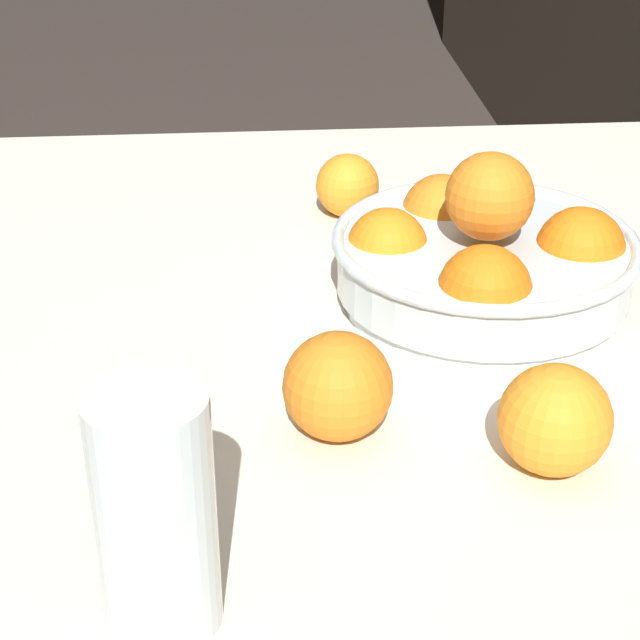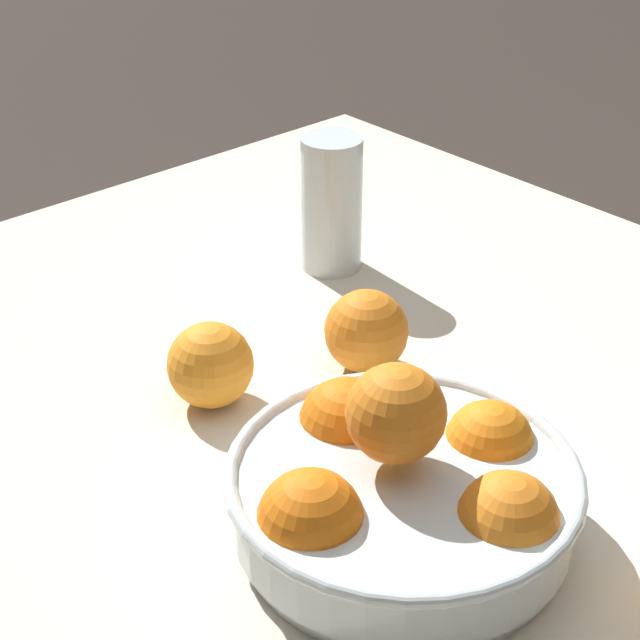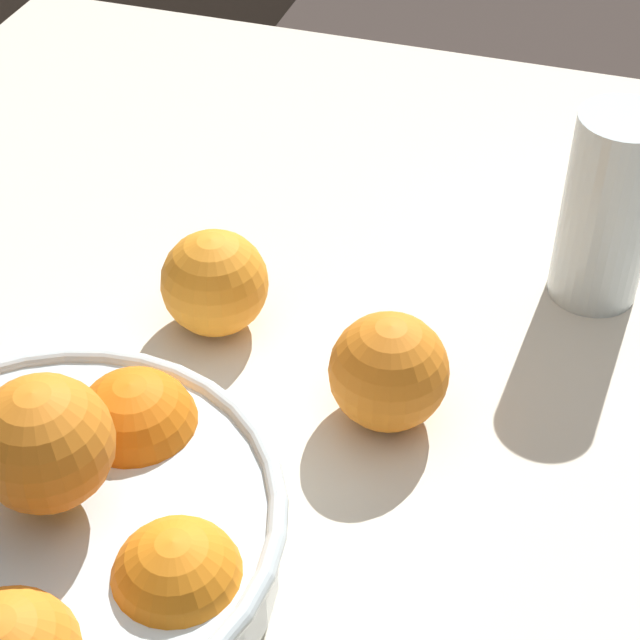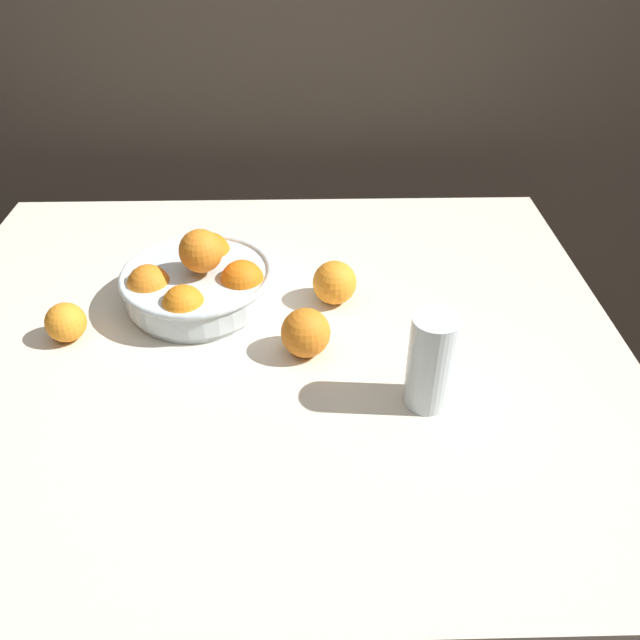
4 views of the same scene
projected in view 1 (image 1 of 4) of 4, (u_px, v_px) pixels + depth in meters
dining_table at (384, 455)px, 0.92m from camera, size 1.25×1.07×0.78m
fruit_bowl at (482, 258)px, 0.98m from camera, size 0.28×0.28×0.15m
juice_glass at (156, 523)px, 0.61m from camera, size 0.07×0.07×0.16m
orange_loose_near_bowl at (555, 420)px, 0.76m from camera, size 0.08×0.08×0.08m
orange_loose_front at (338, 386)px, 0.80m from camera, size 0.08×0.08×0.08m
orange_loose_aside at (344, 185)px, 1.16m from camera, size 0.07×0.07×0.07m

